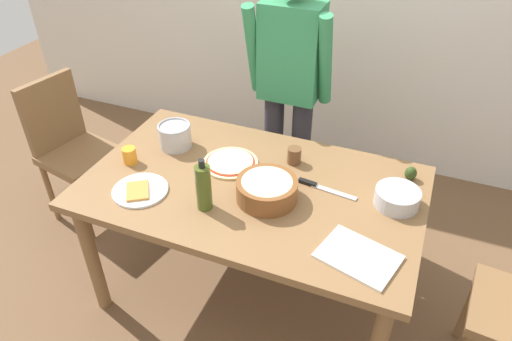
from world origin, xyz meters
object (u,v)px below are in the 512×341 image
at_px(pizza_raw_on_board, 230,162).
at_px(popcorn_bowl, 267,188).
at_px(person_cook, 290,83).
at_px(chef_knife, 320,187).
at_px(steel_pot, 175,135).
at_px(olive_oil_bottle, 204,187).
at_px(cutting_board_white, 358,256).
at_px(plate_with_slice, 140,190).
at_px(cup_small_brown, 294,156).
at_px(cup_orange, 130,155).
at_px(chair_wooden_left, 70,144).
at_px(dining_table, 252,199).
at_px(mixing_bowl_steel, 397,198).
at_px(avocado, 411,173).

relative_size(pizza_raw_on_board, popcorn_bowl, 1.00).
relative_size(person_cook, chef_knife, 5.57).
bearing_deg(steel_pot, olive_oil_bottle, -46.13).
relative_size(popcorn_bowl, cutting_board_white, 0.93).
relative_size(plate_with_slice, cup_small_brown, 3.06).
relative_size(popcorn_bowl, olive_oil_bottle, 1.09).
height_order(person_cook, cup_orange, person_cook).
height_order(plate_with_slice, steel_pot, steel_pot).
distance_m(pizza_raw_on_board, plate_with_slice, 0.47).
height_order(cup_orange, cup_small_brown, same).
distance_m(chair_wooden_left, cup_small_brown, 1.47).
height_order(dining_table, mixing_bowl_steel, mixing_bowl_steel).
relative_size(dining_table, person_cook, 0.99).
height_order(steel_pot, cup_small_brown, steel_pot).
height_order(mixing_bowl_steel, cutting_board_white, mixing_bowl_steel).
bearing_deg(pizza_raw_on_board, cup_small_brown, 24.56).
bearing_deg(cutting_board_white, olive_oil_bottle, 176.24).
distance_m(plate_with_slice, cutting_board_white, 1.03).
relative_size(chef_knife, avocado, 4.16).
relative_size(person_cook, plate_with_slice, 6.23).
distance_m(olive_oil_bottle, cutting_board_white, 0.71).
bearing_deg(plate_with_slice, person_cook, 68.87).
distance_m(chair_wooden_left, avocado, 2.03).
bearing_deg(olive_oil_bottle, steel_pot, 133.87).
xyz_separation_m(mixing_bowl_steel, cup_orange, (-1.30, -0.17, 0.00)).
relative_size(dining_table, cup_orange, 18.82).
bearing_deg(cutting_board_white, chair_wooden_left, 165.46).
distance_m(person_cook, steel_pot, 0.74).
height_order(popcorn_bowl, chef_knife, popcorn_bowl).
height_order(mixing_bowl_steel, olive_oil_bottle, olive_oil_bottle).
height_order(steel_pot, cutting_board_white, steel_pot).
distance_m(mixing_bowl_steel, steel_pot, 1.16).
relative_size(pizza_raw_on_board, cup_orange, 3.30).
distance_m(popcorn_bowl, mixing_bowl_steel, 0.58).
bearing_deg(cutting_board_white, avocado, 78.66).
xyz_separation_m(dining_table, olive_oil_bottle, (-0.13, -0.23, 0.20)).
xyz_separation_m(chair_wooden_left, steel_pot, (0.82, -0.06, 0.29)).
bearing_deg(cup_orange, cup_small_brown, 22.11).
relative_size(chair_wooden_left, popcorn_bowl, 3.39).
bearing_deg(pizza_raw_on_board, chair_wooden_left, 175.13).
relative_size(olive_oil_bottle, cup_orange, 3.01).
xyz_separation_m(person_cook, chair_wooden_left, (-1.24, -0.54, -0.40)).
bearing_deg(steel_pot, person_cook, 54.43).
height_order(cup_orange, chef_knife, cup_orange).
distance_m(popcorn_bowl, olive_oil_bottle, 0.29).
distance_m(chef_knife, avocado, 0.45).
distance_m(olive_oil_bottle, steel_pot, 0.54).
height_order(steel_pot, cup_orange, steel_pot).
distance_m(steel_pot, cup_small_brown, 0.64).
distance_m(chair_wooden_left, plate_with_slice, 1.00).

